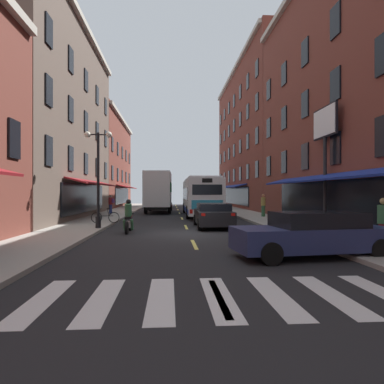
{
  "coord_description": "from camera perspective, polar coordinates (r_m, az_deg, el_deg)",
  "views": [
    {
      "loc": [
        -0.94,
        -16.41,
        2.0
      ],
      "look_at": [
        0.79,
        9.68,
        2.03
      ],
      "focal_mm": 31.62,
      "sensor_mm": 36.0,
      "label": 1
    }
  ],
  "objects": [
    {
      "name": "sedan_mid",
      "position": [
        19.24,
        3.57,
        -3.89
      ],
      "size": [
        2.02,
        4.47,
        1.38
      ],
      "color": "black",
      "rests_on": "ground"
    },
    {
      "name": "pedestrian_far",
      "position": [
        13.06,
        29.55,
        -4.45
      ],
      "size": [
        0.36,
        0.36,
        1.67
      ],
      "rotation": [
        0.0,
        0.0,
        5.99
      ],
      "color": "maroon",
      "rests_on": "sidewalk_right"
    },
    {
      "name": "lane_centre_dashes",
      "position": [
        16.31,
        -0.45,
        -7.09
      ],
      "size": [
        0.14,
        73.9,
        0.01
      ],
      "color": "#DBCC4C",
      "rests_on": "ground"
    },
    {
      "name": "box_truck",
      "position": [
        33.47,
        -5.61,
        -0.0
      ],
      "size": [
        2.64,
        8.27,
        3.92
      ],
      "color": "#B21E19",
      "rests_on": "ground"
    },
    {
      "name": "storefront_row_right",
      "position": [
        24.15,
        27.93,
        13.86
      ],
      "size": [
        9.44,
        79.9,
        17.94
      ],
      "color": "brown",
      "rests_on": "ground"
    },
    {
      "name": "crosswalk_near",
      "position": [
        6.78,
        4.57,
        -17.18
      ],
      "size": [
        7.1,
        2.8,
        0.01
      ],
      "color": "silver",
      "rests_on": "ground"
    },
    {
      "name": "street_lamp_twin",
      "position": [
        18.32,
        -15.55,
        2.88
      ],
      "size": [
        1.42,
        0.32,
        5.04
      ],
      "color": "black",
      "rests_on": "sidewalk_left"
    },
    {
      "name": "pedestrian_near",
      "position": [
        30.48,
        -13.54,
        -1.93
      ],
      "size": [
        0.52,
        0.38,
        1.64
      ],
      "rotation": [
        0.0,
        0.0,
        1.35
      ],
      "color": "navy",
      "rests_on": "sidewalk_left"
    },
    {
      "name": "transit_bus",
      "position": [
        28.94,
        1.37,
        -0.72
      ],
      "size": [
        2.72,
        11.86,
        3.17
      ],
      "color": "silver",
      "rests_on": "ground"
    },
    {
      "name": "sidewalk_left",
      "position": [
        17.25,
        -20.61,
        -6.48
      ],
      "size": [
        3.0,
        80.0,
        0.14
      ],
      "primitive_type": "cube",
      "color": "#A39E93",
      "rests_on": "ground"
    },
    {
      "name": "sedan_far",
      "position": [
        44.28,
        -4.78,
        -1.73
      ],
      "size": [
        1.9,
        4.74,
        1.36
      ],
      "color": "#144723",
      "rests_on": "ground"
    },
    {
      "name": "motorcycle_rider",
      "position": [
        17.08,
        -10.66,
        -4.39
      ],
      "size": [
        0.62,
        2.07,
        1.66
      ],
      "color": "black",
      "rests_on": "ground"
    },
    {
      "name": "pedestrian_mid",
      "position": [
        26.62,
        11.93,
        -2.14
      ],
      "size": [
        0.36,
        0.36,
        1.73
      ],
      "rotation": [
        0.0,
        0.0,
        4.81
      ],
      "color": "#33663F",
      "rests_on": "sidewalk_right"
    },
    {
      "name": "ground_plane",
      "position": [
        16.56,
        -0.5,
        -7.17
      ],
      "size": [
        34.8,
        80.0,
        0.1
      ],
      "primitive_type": "cube",
      "color": "black"
    },
    {
      "name": "billboard_sign",
      "position": [
        18.91,
        21.52,
        8.58
      ],
      "size": [
        0.4,
        2.53,
        6.28
      ],
      "color": "black",
      "rests_on": "sidewalk_right"
    },
    {
      "name": "sedan_near",
      "position": [
        11.1,
        19.76,
        -6.7
      ],
      "size": [
        4.96,
        2.35,
        1.4
      ],
      "color": "navy",
      "rests_on": "ground"
    },
    {
      "name": "bicycle_near",
      "position": [
        21.21,
        -14.42,
        -4.11
      ],
      "size": [
        1.71,
        0.48,
        0.91
      ],
      "color": "black",
      "rests_on": "sidewalk_left"
    },
    {
      "name": "sidewalk_right",
      "position": [
        17.88,
        18.85,
        -6.25
      ],
      "size": [
        3.0,
        80.0,
        0.14
      ],
      "primitive_type": "cube",
      "color": "#A39E93",
      "rests_on": "ground"
    }
  ]
}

